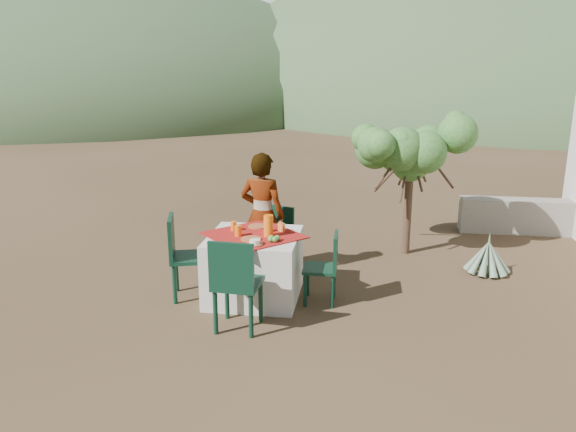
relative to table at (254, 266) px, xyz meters
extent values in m
plane|color=#39291A|center=(0.47, -0.26, -0.38)|extent=(160.00, 160.00, 0.00)
cube|color=silver|center=(0.00, 0.00, 0.00)|extent=(1.02, 1.02, 0.75)
cube|color=maroon|center=(0.00, 0.00, 0.38)|extent=(1.30, 1.30, 0.01)
cylinder|color=black|center=(-0.11, 0.81, -0.17)|extent=(0.04, 0.04, 0.41)
cylinder|color=black|center=(0.18, 0.70, -0.17)|extent=(0.04, 0.04, 0.41)
cylinder|color=black|center=(-0.01, 1.10, -0.17)|extent=(0.04, 0.04, 0.41)
cylinder|color=black|center=(0.29, 1.00, -0.17)|extent=(0.04, 0.04, 0.41)
cube|color=black|center=(0.09, 0.90, 0.03)|extent=(0.49, 0.49, 0.04)
cube|color=black|center=(0.15, 1.07, 0.25)|extent=(0.38, 0.17, 0.40)
cylinder|color=black|center=(0.20, -0.63, -0.14)|extent=(0.05, 0.05, 0.49)
cylinder|color=black|center=(-0.17, -0.60, -0.14)|extent=(0.05, 0.05, 0.49)
cylinder|color=black|center=(0.17, -1.00, -0.14)|extent=(0.05, 0.05, 0.49)
cylinder|color=black|center=(-0.20, -0.97, -0.14)|extent=(0.05, 0.05, 0.49)
cube|color=black|center=(0.00, -0.80, 0.11)|extent=(0.49, 0.49, 0.04)
cube|color=black|center=(-0.02, -1.01, 0.37)|extent=(0.46, 0.07, 0.48)
cylinder|color=black|center=(-0.50, -0.22, -0.14)|extent=(0.05, 0.05, 0.48)
cylinder|color=black|center=(-0.60, 0.13, -0.14)|extent=(0.05, 0.05, 0.48)
cylinder|color=black|center=(-0.85, -0.32, -0.14)|extent=(0.05, 0.05, 0.48)
cylinder|color=black|center=(-0.95, 0.03, -0.14)|extent=(0.05, 0.05, 0.48)
cube|color=black|center=(-0.73, -0.09, 0.10)|extent=(0.56, 0.56, 0.04)
cube|color=black|center=(-0.92, -0.15, 0.36)|extent=(0.16, 0.45, 0.47)
cylinder|color=black|center=(0.61, 0.11, -0.18)|extent=(0.04, 0.04, 0.41)
cylinder|color=black|center=(0.62, -0.19, -0.18)|extent=(0.04, 0.04, 0.41)
cylinder|color=black|center=(0.92, 0.12, -0.18)|extent=(0.04, 0.04, 0.41)
cylinder|color=black|center=(0.92, -0.19, -0.18)|extent=(0.04, 0.04, 0.41)
cube|color=black|center=(0.77, -0.04, 0.03)|extent=(0.38, 0.38, 0.04)
cube|color=black|center=(0.94, -0.03, 0.24)|extent=(0.04, 0.38, 0.40)
imported|color=#8C6651|center=(-0.03, 0.70, 0.42)|extent=(0.65, 0.50, 1.60)
cylinder|color=#4E3727|center=(1.84, 1.86, 0.28)|extent=(0.11, 0.11, 1.32)
sphere|color=#296023|center=(1.84, 1.86, 0.94)|extent=(0.57, 0.57, 0.57)
sphere|color=#296023|center=(2.36, 1.86, 1.08)|extent=(0.53, 0.53, 0.53)
sphere|color=#296023|center=(1.37, 1.95, 1.03)|extent=(0.49, 0.49, 0.49)
sphere|color=#296023|center=(1.93, 2.37, 1.13)|extent=(0.51, 0.51, 0.51)
sphere|color=#296023|center=(1.89, 1.38, 0.99)|extent=(0.45, 0.45, 0.45)
sphere|color=slate|center=(2.84, 1.20, -0.34)|extent=(0.19, 0.19, 0.19)
cone|color=slate|center=(2.84, 1.20, -0.09)|extent=(0.10, 0.10, 0.55)
cone|color=slate|center=(2.97, 1.19, -0.16)|extent=(0.34, 0.13, 0.46)
cone|color=slate|center=(2.95, 1.26, -0.16)|extent=(0.32, 0.23, 0.48)
cone|color=slate|center=(2.89, 1.32, -0.16)|extent=(0.21, 0.32, 0.48)
cone|color=slate|center=(2.82, 1.32, -0.16)|extent=(0.15, 0.33, 0.47)
cone|color=slate|center=(2.75, 1.29, -0.16)|extent=(0.29, 0.27, 0.48)
cone|color=slate|center=(2.72, 1.22, -0.16)|extent=(0.34, 0.13, 0.46)
cone|color=slate|center=(2.74, 1.14, -0.16)|extent=(0.32, 0.23, 0.48)
cone|color=slate|center=(2.79, 1.09, -0.16)|extent=(0.21, 0.32, 0.48)
cone|color=slate|center=(2.87, 1.08, -0.16)|extent=(0.15, 0.33, 0.47)
cone|color=slate|center=(2.93, 1.12, -0.16)|extent=(0.29, 0.27, 0.48)
cube|color=gray|center=(4.07, 3.14, -0.10)|extent=(2.60, 0.35, 0.55)
ellipsoid|color=#314C2A|center=(-17.53, 29.74, -0.38)|extent=(40.00, 40.00, 16.00)
ellipsoid|color=#314C2A|center=(12.47, 35.74, -0.38)|extent=(48.00, 48.00, 20.00)
ellipsoid|color=gray|center=(-3.53, 51.74, -0.38)|extent=(60.00, 60.00, 24.00)
cylinder|color=brown|center=(-0.01, 0.31, 0.39)|extent=(0.23, 0.23, 0.01)
cylinder|color=brown|center=(0.01, -0.19, 0.39)|extent=(0.23, 0.23, 0.01)
cylinder|color=orange|center=(-0.26, 0.12, 0.44)|extent=(0.07, 0.07, 0.11)
cylinder|color=orange|center=(-0.16, -0.08, 0.44)|extent=(0.08, 0.08, 0.12)
cylinder|color=orange|center=(0.18, -0.03, 0.50)|extent=(0.11, 0.11, 0.24)
cylinder|color=brown|center=(0.09, -0.35, 0.39)|extent=(0.18, 0.18, 0.01)
cylinder|color=white|center=(0.09, -0.35, 0.42)|extent=(0.12, 0.12, 0.04)
cylinder|color=orange|center=(0.31, 0.17, 0.43)|extent=(0.06, 0.06, 0.09)
cylinder|color=orange|center=(0.28, 0.19, 0.43)|extent=(0.06, 0.06, 0.10)
cube|color=white|center=(0.16, 0.16, 0.42)|extent=(0.07, 0.05, 0.08)
sphere|color=#539B38|center=(0.24, -0.20, 0.41)|extent=(0.06, 0.06, 0.06)
sphere|color=#539B38|center=(0.30, -0.19, 0.41)|extent=(0.06, 0.06, 0.06)
sphere|color=#539B38|center=(0.28, -0.24, 0.41)|extent=(0.06, 0.06, 0.06)
sphere|color=#539B38|center=(0.24, -0.24, 0.41)|extent=(0.06, 0.06, 0.06)
camera|label=1|loc=(1.26, -5.97, 2.27)|focal=35.00mm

